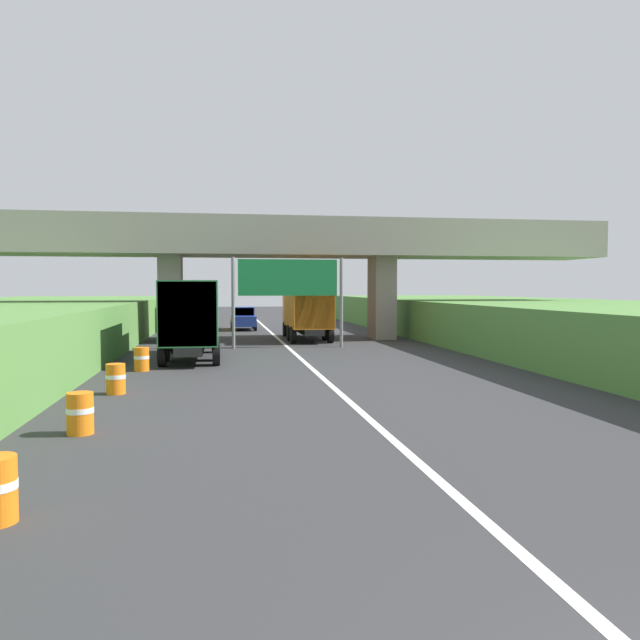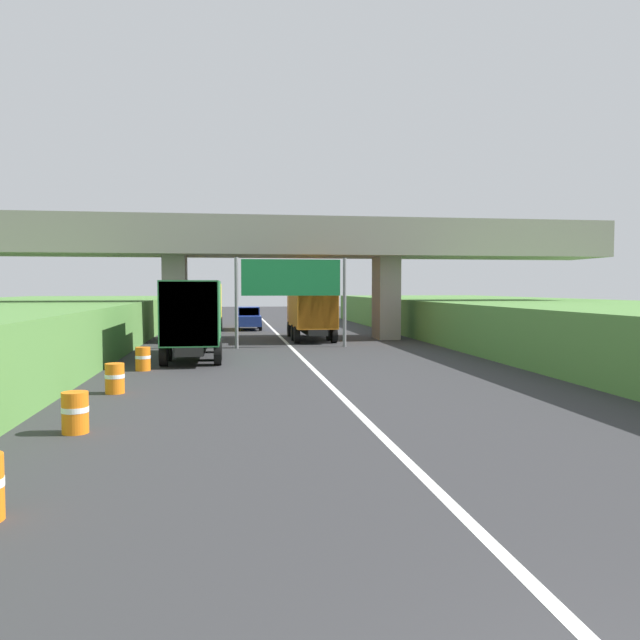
{
  "view_description": "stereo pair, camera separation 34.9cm",
  "coord_description": "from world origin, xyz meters",
  "px_view_note": "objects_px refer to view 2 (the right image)",
  "views": [
    {
      "loc": [
        -3.5,
        -2.8,
        3.15
      ],
      "look_at": [
        0.0,
        18.77,
        2.0
      ],
      "focal_mm": 34.5,
      "sensor_mm": 36.0,
      "label": 1
    },
    {
      "loc": [
        -3.16,
        -2.86,
        3.15
      ],
      "look_at": [
        0.0,
        18.77,
        2.0
      ],
      "focal_mm": 34.5,
      "sensor_mm": 36.0,
      "label": 2
    }
  ],
  "objects_px": {
    "truck_green": "(194,315)",
    "construction_barrel_2": "(115,378)",
    "truck_orange": "(310,308)",
    "car_blue": "(249,318)",
    "truck_yellow": "(206,304)",
    "construction_barrel_3": "(143,359)",
    "overhead_highway_sign": "(291,282)",
    "construction_barrel_1": "(75,412)"
  },
  "relations": [
    {
      "from": "truck_green",
      "to": "construction_barrel_2",
      "type": "distance_m",
      "value": 8.92
    },
    {
      "from": "truck_green",
      "to": "truck_orange",
      "type": "xyz_separation_m",
      "value": [
        6.37,
        9.29,
        0.0
      ]
    },
    {
      "from": "truck_orange",
      "to": "car_blue",
      "type": "relative_size",
      "value": 1.78
    },
    {
      "from": "truck_yellow",
      "to": "truck_green",
      "type": "distance_m",
      "value": 19.69
    },
    {
      "from": "truck_orange",
      "to": "construction_barrel_3",
      "type": "height_order",
      "value": "truck_orange"
    },
    {
      "from": "overhead_highway_sign",
      "to": "construction_barrel_1",
      "type": "bearing_deg",
      "value": -109.56
    },
    {
      "from": "truck_yellow",
      "to": "truck_green",
      "type": "height_order",
      "value": "same"
    },
    {
      "from": "truck_yellow",
      "to": "truck_orange",
      "type": "distance_m",
      "value": 12.32
    },
    {
      "from": "truck_yellow",
      "to": "truck_orange",
      "type": "height_order",
      "value": "same"
    },
    {
      "from": "truck_yellow",
      "to": "car_blue",
      "type": "xyz_separation_m",
      "value": [
        3.18,
        -0.86,
        -1.08
      ]
    },
    {
      "from": "construction_barrel_2",
      "to": "construction_barrel_3",
      "type": "bearing_deg",
      "value": 88.64
    },
    {
      "from": "truck_yellow",
      "to": "car_blue",
      "type": "height_order",
      "value": "truck_yellow"
    },
    {
      "from": "construction_barrel_2",
      "to": "truck_orange",
      "type": "bearing_deg",
      "value": 65.37
    },
    {
      "from": "overhead_highway_sign",
      "to": "construction_barrel_1",
      "type": "xyz_separation_m",
      "value": [
        -6.5,
        -18.31,
        -2.97
      ]
    },
    {
      "from": "overhead_highway_sign",
      "to": "truck_orange",
      "type": "bearing_deg",
      "value": 70.88
    },
    {
      "from": "construction_barrel_1",
      "to": "construction_barrel_3",
      "type": "distance_m",
      "value": 10.15
    },
    {
      "from": "truck_green",
      "to": "truck_orange",
      "type": "height_order",
      "value": "same"
    },
    {
      "from": "overhead_highway_sign",
      "to": "car_blue",
      "type": "height_order",
      "value": "overhead_highway_sign"
    },
    {
      "from": "truck_green",
      "to": "construction_barrel_2",
      "type": "height_order",
      "value": "truck_green"
    },
    {
      "from": "construction_barrel_1",
      "to": "construction_barrel_3",
      "type": "bearing_deg",
      "value": 89.79
    },
    {
      "from": "truck_green",
      "to": "construction_barrel_1",
      "type": "bearing_deg",
      "value": -97.27
    },
    {
      "from": "truck_orange",
      "to": "construction_barrel_3",
      "type": "relative_size",
      "value": 8.11
    },
    {
      "from": "truck_green",
      "to": "car_blue",
      "type": "height_order",
      "value": "truck_green"
    },
    {
      "from": "construction_barrel_3",
      "to": "car_blue",
      "type": "bearing_deg",
      "value": 78.25
    },
    {
      "from": "overhead_highway_sign",
      "to": "construction_barrel_2",
      "type": "xyz_separation_m",
      "value": [
        -6.59,
        -13.23,
        -2.97
      ]
    },
    {
      "from": "overhead_highway_sign",
      "to": "car_blue",
      "type": "bearing_deg",
      "value": 97.29
    },
    {
      "from": "truck_green",
      "to": "truck_orange",
      "type": "bearing_deg",
      "value": 55.55
    },
    {
      "from": "overhead_highway_sign",
      "to": "truck_green",
      "type": "distance_m",
      "value": 6.8
    },
    {
      "from": "truck_green",
      "to": "construction_barrel_3",
      "type": "relative_size",
      "value": 8.11
    },
    {
      "from": "overhead_highway_sign",
      "to": "construction_barrel_2",
      "type": "bearing_deg",
      "value": -116.46
    },
    {
      "from": "car_blue",
      "to": "construction_barrel_3",
      "type": "xyz_separation_m",
      "value": [
        -4.65,
        -22.36,
        -0.4
      ]
    },
    {
      "from": "car_blue",
      "to": "construction_barrel_2",
      "type": "xyz_separation_m",
      "value": [
        -4.77,
        -27.43,
        -0.4
      ]
    },
    {
      "from": "overhead_highway_sign",
      "to": "construction_barrel_1",
      "type": "relative_size",
      "value": 6.53
    },
    {
      "from": "construction_barrel_3",
      "to": "overhead_highway_sign",
      "type": "bearing_deg",
      "value": 51.59
    },
    {
      "from": "truck_yellow",
      "to": "construction_barrel_3",
      "type": "relative_size",
      "value": 8.11
    },
    {
      "from": "car_blue",
      "to": "construction_barrel_1",
      "type": "bearing_deg",
      "value": -98.2
    },
    {
      "from": "truck_green",
      "to": "construction_barrel_3",
      "type": "height_order",
      "value": "truck_green"
    },
    {
      "from": "truck_yellow",
      "to": "car_blue",
      "type": "distance_m",
      "value": 3.46
    },
    {
      "from": "car_blue",
      "to": "construction_barrel_2",
      "type": "distance_m",
      "value": 27.85
    },
    {
      "from": "overhead_highway_sign",
      "to": "construction_barrel_3",
      "type": "bearing_deg",
      "value": -128.41
    },
    {
      "from": "car_blue",
      "to": "construction_barrel_1",
      "type": "height_order",
      "value": "car_blue"
    },
    {
      "from": "construction_barrel_2",
      "to": "construction_barrel_3",
      "type": "distance_m",
      "value": 5.08
    }
  ]
}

